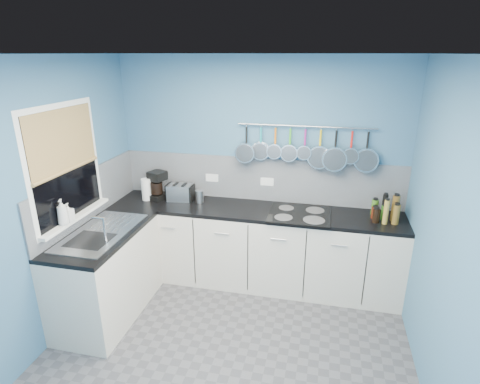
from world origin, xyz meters
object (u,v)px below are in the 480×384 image
at_px(coffee_maker, 157,186).
at_px(soap_bottle_b, 68,212).
at_px(toaster, 180,192).
at_px(canister, 199,196).
at_px(soap_bottle_a, 62,212).
at_px(paper_towel, 146,189).
at_px(hob, 300,214).

bearing_deg(coffee_maker, soap_bottle_b, -89.88).
relative_size(toaster, canister, 2.07).
xyz_separation_m(toaster, canister, (0.23, -0.01, -0.02)).
bearing_deg(soap_bottle_a, soap_bottle_b, 90.00).
bearing_deg(paper_towel, canister, 5.50).
xyz_separation_m(paper_towel, canister, (0.62, 0.06, -0.06)).
height_order(paper_towel, canister, paper_towel).
relative_size(soap_bottle_a, coffee_maker, 0.74).
bearing_deg(toaster, canister, -10.25).
relative_size(paper_towel, toaster, 0.87).
bearing_deg(canister, soap_bottle_a, -127.39).
height_order(soap_bottle_b, toaster, soap_bottle_b).
relative_size(canister, hob, 0.22).
bearing_deg(toaster, hob, -12.76).
bearing_deg(toaster, soap_bottle_b, -127.95).
height_order(coffee_maker, canister, coffee_maker).
distance_m(canister, hob, 1.15).
relative_size(soap_bottle_a, paper_towel, 0.96).
bearing_deg(paper_towel, soap_bottle_a, -103.75).
relative_size(paper_towel, hob, 0.39).
bearing_deg(soap_bottle_a, paper_towel, 76.25).
bearing_deg(soap_bottle_a, coffee_maker, 71.68).
height_order(soap_bottle_b, hob, soap_bottle_b).
distance_m(coffee_maker, toaster, 0.28).
bearing_deg(coffee_maker, soap_bottle_a, -88.69).
xyz_separation_m(coffee_maker, canister, (0.51, 0.01, -0.09)).
height_order(toaster, hob, toaster).
relative_size(soap_bottle_a, soap_bottle_b, 1.39).
distance_m(soap_bottle_a, canister, 1.48).
distance_m(soap_bottle_b, hob, 2.26).
xyz_separation_m(soap_bottle_b, coffee_maker, (0.38, 1.08, -0.07)).
xyz_separation_m(soap_bottle_b, hob, (2.03, 0.97, -0.23)).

